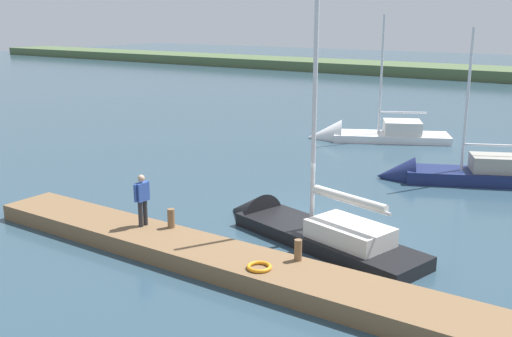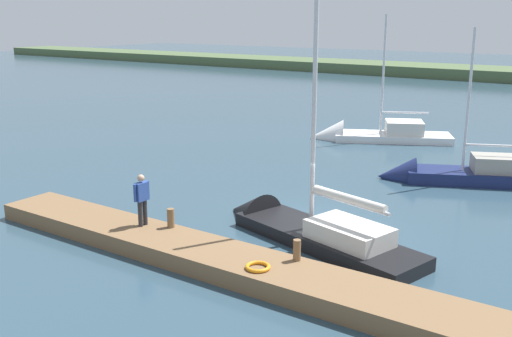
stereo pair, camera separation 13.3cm
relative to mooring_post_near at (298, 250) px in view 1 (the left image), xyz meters
name	(u,v)px [view 1 (the left image)]	position (x,y,z in m)	size (l,w,h in m)	color
ground_plane	(308,225)	(1.80, -3.79, -0.81)	(200.00, 200.00, 0.00)	#2D4756
dock_pier	(229,262)	(1.80, 0.66, -0.55)	(18.05, 1.89, 0.52)	brown
mooring_post_near	(298,250)	(0.00, 0.00, 0.00)	(0.21, 0.21, 0.58)	brown
mooring_post_far	(171,218)	(4.51, 0.00, 0.01)	(0.22, 0.22, 0.60)	brown
life_ring_buoy	(259,267)	(0.55, 1.04, -0.24)	(0.66, 0.66, 0.10)	orange
sailboat_behind_pier	(300,231)	(1.53, -2.77, -0.64)	(8.04, 3.79, 8.77)	black
sailboat_inner_slip	(453,177)	(-0.63, -12.01, -0.59)	(7.10, 4.49, 7.18)	navy
sailboat_outer_mooring	(365,137)	(6.08, -18.01, -0.64)	(8.00, 5.41, 7.94)	white
person_on_dock	(142,197)	(5.34, 0.37, 0.65)	(0.23, 0.63, 1.64)	#28282D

